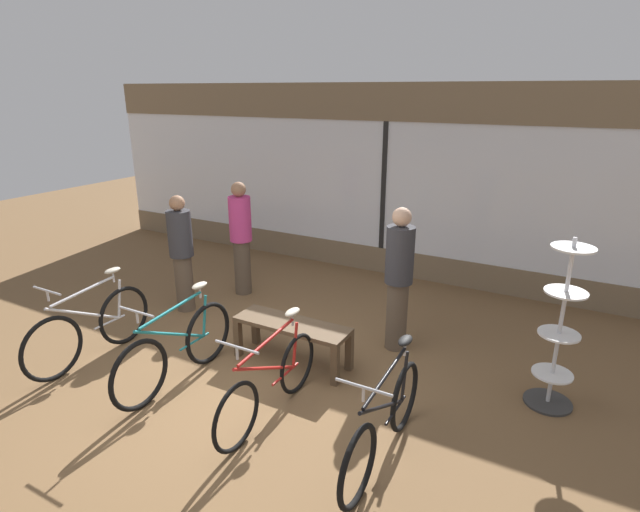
# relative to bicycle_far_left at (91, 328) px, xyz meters

# --- Properties ---
(ground_plane) EXTENTS (24.00, 24.00, 0.00)m
(ground_plane) POSITION_rel_bicycle_far_left_xyz_m (1.86, 0.31, -0.41)
(ground_plane) COLOR brown
(shop_back_wall) EXTENTS (12.00, 0.08, 3.20)m
(shop_back_wall) POSITION_rel_bicycle_far_left_xyz_m (1.86, 4.48, 1.23)
(shop_back_wall) COLOR #7A664C
(shop_back_wall) RESTS_ON ground_plane
(bicycle_far_left) EXTENTS (0.46, 1.73, 1.06)m
(bicycle_far_left) POSITION_rel_bicycle_far_left_xyz_m (0.00, 0.00, 0.00)
(bicycle_far_left) COLOR black
(bicycle_far_left) RESTS_ON ground_plane
(bicycle_left) EXTENTS (0.46, 1.77, 1.05)m
(bicycle_left) POSITION_rel_bicycle_far_left_xyz_m (1.26, 0.12, -0.00)
(bicycle_left) COLOR black
(bicycle_left) RESTS_ON ground_plane
(bicycle_right) EXTENTS (0.46, 1.69, 1.01)m
(bicycle_right) POSITION_rel_bicycle_far_left_xyz_m (2.49, 0.11, -0.03)
(bicycle_right) COLOR black
(bicycle_right) RESTS_ON ground_plane
(bicycle_far_right) EXTENTS (0.46, 1.72, 1.02)m
(bicycle_far_right) POSITION_rel_bicycle_far_left_xyz_m (3.70, 0.06, -0.03)
(bicycle_far_right) COLOR black
(bicycle_far_right) RESTS_ON ground_plane
(accessory_rack) EXTENTS (0.48, 0.48, 1.79)m
(accessory_rack) POSITION_rel_bicycle_far_left_xyz_m (4.88, 1.66, 0.33)
(accessory_rack) COLOR #333333
(accessory_rack) RESTS_ON ground_plane
(display_bench) EXTENTS (1.40, 0.44, 0.52)m
(display_bench) POSITION_rel_bicycle_far_left_xyz_m (2.13, 1.08, 0.01)
(display_bench) COLOR brown
(display_bench) RESTS_ON ground_plane
(customer_near_rack) EXTENTS (0.46, 0.46, 1.71)m
(customer_near_rack) POSITION_rel_bicycle_far_left_xyz_m (-0.05, 1.61, 0.49)
(customer_near_rack) COLOR brown
(customer_near_rack) RESTS_ON ground_plane
(customer_by_window) EXTENTS (0.43, 0.43, 1.80)m
(customer_by_window) POSITION_rel_bicycle_far_left_xyz_m (3.07, 2.01, 0.55)
(customer_by_window) COLOR brown
(customer_by_window) RESTS_ON ground_plane
(customer_mid_floor) EXTENTS (0.39, 0.39, 1.78)m
(customer_mid_floor) POSITION_rel_bicycle_far_left_xyz_m (0.31, 2.53, 0.53)
(customer_mid_floor) COLOR brown
(customer_mid_floor) RESTS_ON ground_plane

